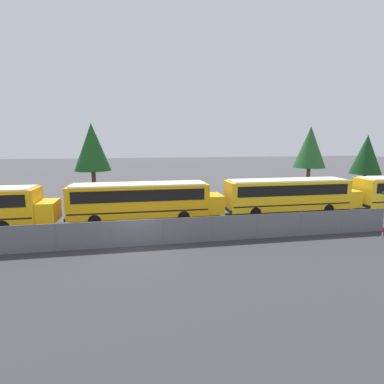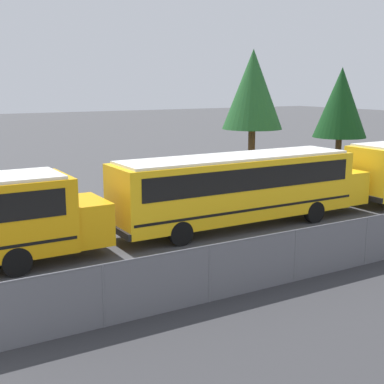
% 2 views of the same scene
% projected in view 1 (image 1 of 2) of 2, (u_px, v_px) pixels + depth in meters
% --- Properties ---
extents(ground_plane, '(200.00, 200.00, 0.00)m').
position_uv_depth(ground_plane, '(138.00, 246.00, 17.90)').
color(ground_plane, '#424244').
extents(road_strip, '(134.11, 12.00, 0.01)m').
position_uv_depth(road_strip, '(139.00, 296.00, 12.09)').
color(road_strip, '#333335').
rests_on(road_strip, ground_plane).
extents(fence, '(100.18, 0.07, 1.63)m').
position_uv_depth(fence, '(137.00, 233.00, 17.76)').
color(fence, '#9EA0A5').
rests_on(fence, ground_plane).
extents(school_bus_3, '(12.00, 2.56, 3.00)m').
position_uv_depth(school_bus_3, '(143.00, 199.00, 23.38)').
color(school_bus_3, orange).
rests_on(school_bus_3, ground_plane).
extents(school_bus_4, '(12.00, 2.56, 3.00)m').
position_uv_depth(school_bus_4, '(289.00, 193.00, 25.84)').
color(school_bus_4, yellow).
rests_on(school_bus_4, ground_plane).
extents(tree_0, '(3.81, 3.81, 8.09)m').
position_uv_depth(tree_0, '(92.00, 147.00, 31.33)').
color(tree_0, '#51381E').
rests_on(tree_0, ground_plane).
extents(tree_1, '(3.75, 3.75, 7.97)m').
position_uv_depth(tree_1, '(310.00, 147.00, 35.69)').
color(tree_1, '#51381E').
rests_on(tree_1, ground_plane).
extents(tree_3, '(3.84, 3.84, 7.04)m').
position_uv_depth(tree_3, '(366.00, 155.00, 38.41)').
color(tree_3, '#51381E').
rests_on(tree_3, ground_plane).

